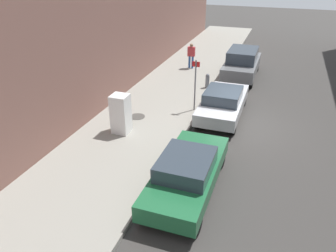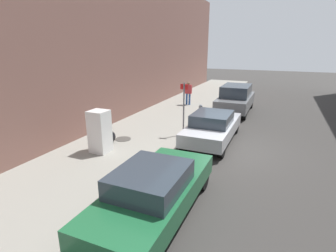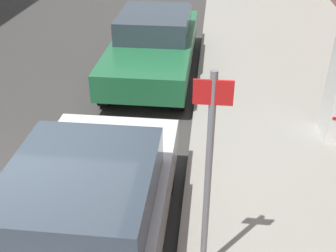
# 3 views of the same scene
# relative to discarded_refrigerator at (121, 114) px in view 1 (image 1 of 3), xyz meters

# --- Properties ---
(ground_plane) EXTENTS (80.00, 80.00, 0.00)m
(ground_plane) POSITION_rel_discarded_refrigerator_xyz_m (4.60, 2.62, -0.98)
(ground_plane) COLOR #383533
(sidewalk_slab) EXTENTS (4.47, 44.00, 0.15)m
(sidewalk_slab) POSITION_rel_discarded_refrigerator_xyz_m (0.39, 2.62, -0.91)
(sidewalk_slab) COLOR gray
(sidewalk_slab) RESTS_ON ground
(building_facade_near) EXTENTS (2.38, 39.60, 8.65)m
(building_facade_near) POSITION_rel_discarded_refrigerator_xyz_m (-3.04, 2.62, 3.35)
(building_facade_near) COLOR #7F564C
(building_facade_near) RESTS_ON ground
(discarded_refrigerator) EXTENTS (0.70, 0.69, 1.66)m
(discarded_refrigerator) POSITION_rel_discarded_refrigerator_xyz_m (0.00, 0.00, 0.00)
(discarded_refrigerator) COLOR white
(discarded_refrigerator) RESTS_ON sidewalk_slab
(manhole_cover) EXTENTS (0.70, 0.70, 0.02)m
(manhole_cover) POSITION_rel_discarded_refrigerator_xyz_m (0.02, 1.55, -0.82)
(manhole_cover) COLOR #47443F
(manhole_cover) RESTS_ON sidewalk_slab
(street_sign_post) EXTENTS (0.36, 0.07, 2.47)m
(street_sign_post) POSITION_rel_discarded_refrigerator_xyz_m (2.31, 3.19, 0.55)
(street_sign_post) COLOR slate
(street_sign_post) RESTS_ON sidewalk_slab
(fire_hydrant) EXTENTS (0.22, 0.22, 0.81)m
(fire_hydrant) POSITION_rel_discarded_refrigerator_xyz_m (2.19, 6.37, -0.42)
(fire_hydrant) COLOR slate
(fire_hydrant) RESTS_ON sidewalk_slab
(trash_bag) EXTENTS (0.55, 0.55, 0.55)m
(trash_bag) POSITION_rel_discarded_refrigerator_xyz_m (-0.26, 0.92, -0.56)
(trash_bag) COLOR black
(trash_bag) RESTS_ON sidewalk_slab
(pedestrian_walking_far) EXTENTS (0.47, 0.22, 1.63)m
(pedestrian_walking_far) POSITION_rel_discarded_refrigerator_xyz_m (0.32, 9.59, 0.10)
(pedestrian_walking_far) COLOR #2D5193
(pedestrian_walking_far) RESTS_ON sidewalk_slab
(parked_sedan_green) EXTENTS (1.78, 4.58, 1.38)m
(parked_sedan_green) POSITION_rel_discarded_refrigerator_xyz_m (3.68, -2.68, -0.27)
(parked_sedan_green) COLOR #1E6038
(parked_sedan_green) RESTS_ON ground
(parked_sedan_silver) EXTENTS (1.80, 4.45, 1.38)m
(parked_sedan_silver) POSITION_rel_discarded_refrigerator_xyz_m (3.68, 3.24, -0.27)
(parked_sedan_silver) COLOR silver
(parked_sedan_silver) RESTS_ON ground
(parked_suv_gray) EXTENTS (1.89, 4.59, 1.77)m
(parked_suv_gray) POSITION_rel_discarded_refrigerator_xyz_m (3.68, 9.26, -0.07)
(parked_suv_gray) COLOR slate
(parked_suv_gray) RESTS_ON ground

